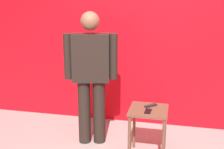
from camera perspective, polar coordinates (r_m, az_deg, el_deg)
back_wall_red at (r=4.36m, az=5.01°, el=7.18°), size 4.90×0.12×2.65m
standing_person at (r=3.72m, az=-4.17°, el=0.47°), size 0.69×0.34×1.75m
side_table at (r=3.52m, az=7.18°, el=-8.58°), size 0.45×0.45×0.63m
cell_phone at (r=3.39m, az=7.13°, el=-7.18°), size 0.08×0.15×0.01m
tv_remote at (r=3.55m, az=7.64°, el=-6.10°), size 0.15×0.15×0.02m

